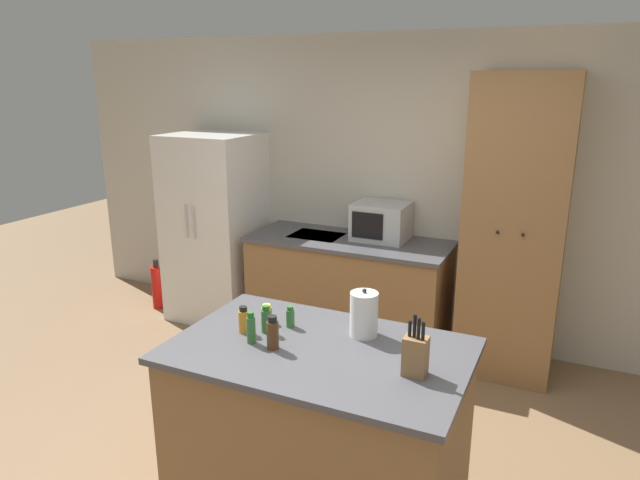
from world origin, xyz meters
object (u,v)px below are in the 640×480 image
object	(u,v)px
spice_bottle_tall_dark	(251,329)
spice_bottle_short_red	(266,320)
pantry_cabinet	(515,229)
kettle	(364,314)
spice_bottle_orange_cap	(273,333)
microwave	(381,221)
spice_bottle_green_herb	(267,314)
spice_bottle_pale_salt	(290,317)
knife_block	(415,355)
refrigerator	(216,227)
fire_extinguisher	(158,287)
spice_bottle_amber_oil	(244,320)

from	to	relation	value
spice_bottle_tall_dark	spice_bottle_short_red	size ratio (longest dim) A/B	1.12
pantry_cabinet	spice_bottle_short_red	xyz separation A→B (m)	(-1.01, -1.96, -0.13)
kettle	spice_bottle_orange_cap	bearing A→B (deg)	-136.80
microwave	spice_bottle_green_herb	distance (m)	1.95
spice_bottle_pale_salt	spice_bottle_orange_cap	world-z (taller)	spice_bottle_orange_cap
knife_block	spice_bottle_green_herb	distance (m)	0.92
refrigerator	spice_bottle_orange_cap	xyz separation A→B (m)	(1.79, -2.06, 0.15)
microwave	fire_extinguisher	world-z (taller)	microwave
spice_bottle_orange_cap	fire_extinguisher	size ratio (longest dim) A/B	0.34
spice_bottle_tall_dark	fire_extinguisher	bearing A→B (deg)	140.30
spice_bottle_green_herb	spice_bottle_amber_oil	bearing A→B (deg)	-106.44
microwave	spice_bottle_tall_dark	size ratio (longest dim) A/B	2.67
spice_bottle_orange_cap	spice_bottle_short_red	bearing A→B (deg)	130.01
spice_bottle_pale_salt	kettle	distance (m)	0.41
spice_bottle_short_red	spice_bottle_amber_oil	bearing A→B (deg)	-154.46
pantry_cabinet	spice_bottle_green_herb	size ratio (longest dim) A/B	21.79
pantry_cabinet	microwave	xyz separation A→B (m)	(-1.08, 0.09, -0.07)
kettle	refrigerator	bearing A→B (deg)	141.16
spice_bottle_short_red	spice_bottle_orange_cap	size ratio (longest dim) A/B	0.86
pantry_cabinet	spice_bottle_orange_cap	size ratio (longest dim) A/B	13.15
refrigerator	microwave	xyz separation A→B (m)	(1.59, 0.15, 0.20)
spice_bottle_tall_dark	spice_bottle_short_red	bearing A→B (deg)	88.19
pantry_cabinet	spice_bottle_pale_salt	size ratio (longest dim) A/B	19.37
spice_bottle_pale_salt	kettle	bearing A→B (deg)	9.85
fire_extinguisher	pantry_cabinet	bearing A→B (deg)	3.45
microwave	fire_extinguisher	xyz separation A→B (m)	(-2.23, -0.29, -0.85)
spice_bottle_short_red	spice_bottle_pale_salt	distance (m)	0.14
kettle	spice_bottle_short_red	bearing A→B (deg)	-159.22
spice_bottle_tall_dark	spice_bottle_amber_oil	bearing A→B (deg)	138.39
spice_bottle_pale_salt	fire_extinguisher	xyz separation A→B (m)	(-2.39, 1.65, -0.77)
pantry_cabinet	spice_bottle_amber_oil	distance (m)	2.31
spice_bottle_tall_dark	spice_bottle_green_herb	distance (m)	0.26
spice_bottle_amber_oil	spice_bottle_green_herb	size ratio (longest dim) A/B	1.39
refrigerator	knife_block	world-z (taller)	refrigerator
refrigerator	spice_bottle_orange_cap	distance (m)	2.73
spice_bottle_amber_oil	knife_block	bearing A→B (deg)	-3.31
refrigerator	pantry_cabinet	xyz separation A→B (m)	(2.67, 0.06, 0.27)
spice_bottle_green_herb	fire_extinguisher	distance (m)	2.89
spice_bottle_green_herb	spice_bottle_pale_salt	distance (m)	0.14
kettle	fire_extinguisher	bearing A→B (deg)	150.37
pantry_cabinet	spice_bottle_pale_salt	distance (m)	2.08
pantry_cabinet	kettle	xyz separation A→B (m)	(-0.53, -1.78, -0.08)
spice_bottle_orange_cap	kettle	distance (m)	0.49
spice_bottle_tall_dark	spice_bottle_orange_cap	world-z (taller)	spice_bottle_orange_cap
refrigerator	kettle	xyz separation A→B (m)	(2.14, -1.72, 0.18)
spice_bottle_short_red	spice_bottle_green_herb	size ratio (longest dim) A/B	1.43
spice_bottle_amber_oil	spice_bottle_pale_salt	world-z (taller)	spice_bottle_amber_oil
spice_bottle_short_red	kettle	bearing A→B (deg)	20.78
knife_block	spice_bottle_tall_dark	bearing A→B (deg)	-177.55
knife_block	spice_bottle_short_red	xyz separation A→B (m)	(-0.84, 0.11, -0.03)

